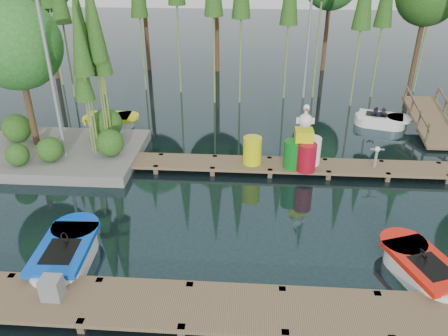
# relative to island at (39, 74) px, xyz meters

# --- Properties ---
(ground_plane) EXTENTS (90.00, 90.00, 0.00)m
(ground_plane) POSITION_rel_island_xyz_m (6.30, -3.29, -3.18)
(ground_plane) COLOR #1B2E32
(near_dock) EXTENTS (18.00, 1.50, 0.50)m
(near_dock) POSITION_rel_island_xyz_m (6.30, -7.79, -2.95)
(near_dock) COLOR brown
(near_dock) RESTS_ON ground
(far_dock) EXTENTS (15.00, 1.20, 0.50)m
(far_dock) POSITION_rel_island_xyz_m (7.30, -0.79, -2.95)
(far_dock) COLOR brown
(far_dock) RESTS_ON ground
(island) EXTENTS (6.20, 4.20, 6.75)m
(island) POSITION_rel_island_xyz_m (0.00, 0.00, 0.00)
(island) COLOR slate
(island) RESTS_ON ground
(lamp_island) EXTENTS (0.30, 0.30, 7.25)m
(lamp_island) POSITION_rel_island_xyz_m (0.80, -0.79, 1.08)
(lamp_island) COLOR gray
(lamp_island) RESTS_ON ground
(lamp_rear) EXTENTS (0.30, 0.30, 7.25)m
(lamp_rear) POSITION_rel_island_xyz_m (10.30, 7.71, 1.08)
(lamp_rear) COLOR gray
(lamp_rear) RESTS_ON ground
(ramp) EXTENTS (1.50, 3.94, 1.49)m
(ramp) POSITION_rel_island_xyz_m (15.30, 3.21, -2.60)
(ramp) COLOR brown
(ramp) RESTS_ON ground
(boat_blue) EXTENTS (1.39, 2.86, 0.94)m
(boat_blue) POSITION_rel_island_xyz_m (2.98, -6.27, -2.91)
(boat_blue) COLOR white
(boat_blue) RESTS_ON ground
(boat_red) EXTENTS (2.01, 2.86, 0.88)m
(boat_red) POSITION_rel_island_xyz_m (11.91, -6.20, -2.93)
(boat_red) COLOR white
(boat_red) RESTS_ON ground
(boat_yellow_far) EXTENTS (2.58, 1.28, 1.26)m
(boat_yellow_far) POSITION_rel_island_xyz_m (1.26, 3.01, -2.92)
(boat_yellow_far) COLOR white
(boat_yellow_far) RESTS_ON ground
(boat_white_far) EXTENTS (2.67, 1.77, 1.16)m
(boat_white_far) POSITION_rel_island_xyz_m (13.39, 3.92, -2.92)
(boat_white_far) COLOR white
(boat_white_far) RESTS_ON ground
(utility_cabinet) EXTENTS (0.45, 0.38, 0.55)m
(utility_cabinet) POSITION_rel_island_xyz_m (3.32, -7.79, -2.61)
(utility_cabinet) COLOR gray
(utility_cabinet) RESTS_ON near_dock
(yellow_barrel) EXTENTS (0.66, 0.66, 0.99)m
(yellow_barrel) POSITION_rel_island_xyz_m (7.67, -0.79, -2.39)
(yellow_barrel) COLOR #D9E30B
(yellow_barrel) RESTS_ON far_dock
(drum_cluster) EXTENTS (1.32, 1.21, 2.29)m
(drum_cluster) POSITION_rel_island_xyz_m (9.46, -0.95, -2.21)
(drum_cluster) COLOR #0C711B
(drum_cluster) RESTS_ON far_dock
(seagull_post) EXTENTS (0.49, 0.26, 0.78)m
(seagull_post) POSITION_rel_island_xyz_m (12.00, -0.79, -2.36)
(seagull_post) COLOR gray
(seagull_post) RESTS_ON far_dock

